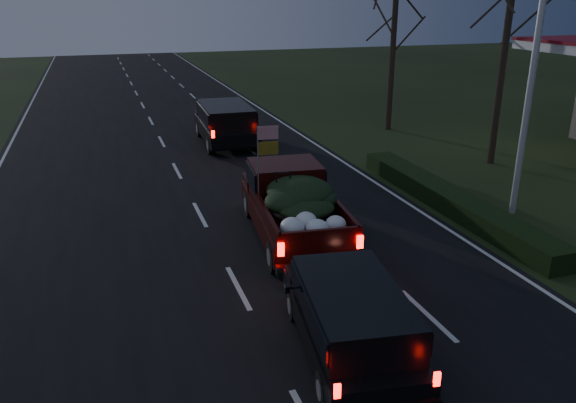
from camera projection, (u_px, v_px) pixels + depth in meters
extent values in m
plane|color=black|center=(238.00, 288.00, 13.29)|extent=(120.00, 120.00, 0.00)
cube|color=black|center=(238.00, 288.00, 13.29)|extent=(14.00, 120.00, 0.02)
cube|color=black|center=(449.00, 200.00, 18.21)|extent=(1.00, 10.00, 0.60)
cylinder|color=silver|center=(533.00, 69.00, 16.39)|extent=(0.20, 0.20, 9.00)
cylinder|color=black|center=(504.00, 58.00, 21.82)|extent=(0.28, 0.28, 8.50)
cylinder|color=black|center=(392.00, 60.00, 28.00)|extent=(0.28, 0.28, 7.00)
cube|color=#310806|center=(292.00, 216.00, 15.95)|extent=(2.69, 5.55, 0.59)
cube|color=#310806|center=(285.00, 179.00, 16.55)|extent=(2.15, 1.91, 0.96)
cube|color=black|center=(285.00, 175.00, 16.52)|extent=(2.24, 1.82, 0.59)
cube|color=#310806|center=(305.00, 223.00, 14.56)|extent=(2.28, 3.19, 0.06)
ellipsoid|color=black|center=(302.00, 199.00, 14.90)|extent=(1.90, 2.10, 0.64)
cylinder|color=gray|center=(258.00, 165.00, 15.21)|extent=(0.03, 0.03, 2.14)
cube|color=red|center=(268.00, 133.00, 14.97)|extent=(0.56, 0.08, 0.36)
cube|color=gold|center=(268.00, 148.00, 15.11)|extent=(0.56, 0.08, 0.36)
cube|color=black|center=(225.00, 129.00, 26.15)|extent=(2.40, 5.35, 0.66)
cube|color=black|center=(226.00, 114.00, 25.65)|extent=(2.21, 3.92, 0.88)
cube|color=black|center=(226.00, 112.00, 25.62)|extent=(2.32, 3.81, 0.53)
cube|color=black|center=(348.00, 328.00, 10.71)|extent=(2.40, 4.50, 0.54)
cube|color=black|center=(353.00, 306.00, 10.29)|extent=(2.12, 3.34, 0.71)
cube|color=black|center=(353.00, 303.00, 10.27)|extent=(2.20, 3.26, 0.43)
cube|color=black|center=(287.00, 288.00, 11.15)|extent=(0.12, 0.21, 0.14)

